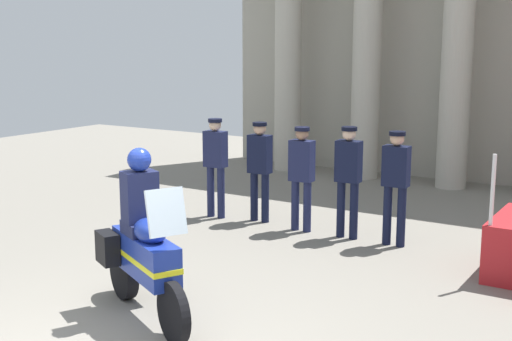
{
  "coord_description": "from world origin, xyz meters",
  "views": [
    {
      "loc": [
        4.56,
        -4.49,
        3.0
      ],
      "look_at": [
        -0.13,
        2.99,
        1.35
      ],
      "focal_mm": 47.95,
      "sensor_mm": 36.0,
      "label": 1
    }
  ],
  "objects_px": {
    "officer_in_row_2": "(302,170)",
    "motorcycle_with_rider": "(143,248)",
    "officer_in_row_0": "(215,160)",
    "officer_in_row_4": "(396,179)",
    "officer_in_row_1": "(260,164)",
    "officer_in_row_3": "(348,173)"
  },
  "relations": [
    {
      "from": "officer_in_row_2",
      "to": "motorcycle_with_rider",
      "type": "bearing_deg",
      "value": 90.99
    },
    {
      "from": "officer_in_row_0",
      "to": "officer_in_row_2",
      "type": "bearing_deg",
      "value": 178.46
    },
    {
      "from": "officer_in_row_0",
      "to": "officer_in_row_4",
      "type": "distance_m",
      "value": 3.25
    },
    {
      "from": "officer_in_row_0",
      "to": "officer_in_row_2",
      "type": "distance_m",
      "value": 1.68
    },
    {
      "from": "officer_in_row_4",
      "to": "motorcycle_with_rider",
      "type": "xyz_separation_m",
      "value": [
        -1.36,
        -4.06,
        -0.23
      ]
    },
    {
      "from": "officer_in_row_1",
      "to": "officer_in_row_4",
      "type": "height_order",
      "value": "officer_in_row_4"
    },
    {
      "from": "officer_in_row_1",
      "to": "motorcycle_with_rider",
      "type": "distance_m",
      "value": 4.34
    },
    {
      "from": "officer_in_row_4",
      "to": "officer_in_row_2",
      "type": "bearing_deg",
      "value": -1.46
    },
    {
      "from": "officer_in_row_2",
      "to": "officer_in_row_4",
      "type": "distance_m",
      "value": 1.57
    },
    {
      "from": "officer_in_row_1",
      "to": "officer_in_row_4",
      "type": "relative_size",
      "value": 0.98
    },
    {
      "from": "officer_in_row_1",
      "to": "officer_in_row_2",
      "type": "bearing_deg",
      "value": 168.37
    },
    {
      "from": "officer_in_row_0",
      "to": "officer_in_row_1",
      "type": "height_order",
      "value": "officer_in_row_0"
    },
    {
      "from": "motorcycle_with_rider",
      "to": "officer_in_row_1",
      "type": "bearing_deg",
      "value": 131.88
    },
    {
      "from": "motorcycle_with_rider",
      "to": "officer_in_row_0",
      "type": "bearing_deg",
      "value": 142.41
    },
    {
      "from": "officer_in_row_0",
      "to": "officer_in_row_3",
      "type": "bearing_deg",
      "value": 178.63
    },
    {
      "from": "officer_in_row_2",
      "to": "motorcycle_with_rider",
      "type": "xyz_separation_m",
      "value": [
        0.21,
        -4.04,
        -0.2
      ]
    },
    {
      "from": "officer_in_row_1",
      "to": "officer_in_row_3",
      "type": "height_order",
      "value": "officer_in_row_3"
    },
    {
      "from": "officer_in_row_3",
      "to": "motorcycle_with_rider",
      "type": "bearing_deg",
      "value": 79.65
    },
    {
      "from": "officer_in_row_3",
      "to": "officer_in_row_4",
      "type": "distance_m",
      "value": 0.77
    },
    {
      "from": "officer_in_row_1",
      "to": "officer_in_row_2",
      "type": "relative_size",
      "value": 1.0
    },
    {
      "from": "officer_in_row_0",
      "to": "officer_in_row_3",
      "type": "distance_m",
      "value": 2.49
    },
    {
      "from": "officer_in_row_0",
      "to": "officer_in_row_2",
      "type": "xyz_separation_m",
      "value": [
        1.68,
        0.01,
        -0.03
      ]
    }
  ]
}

